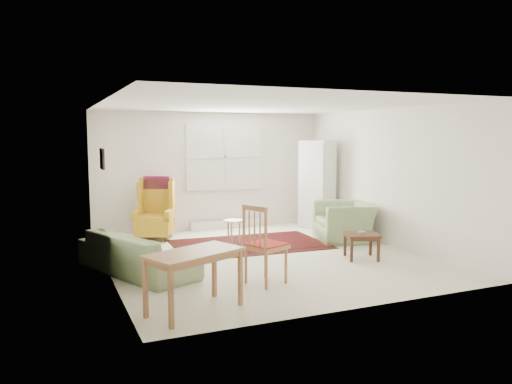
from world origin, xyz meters
name	(u,v)px	position (x,y,z in m)	size (l,w,h in m)	color
room	(259,180)	(0.02, 0.21, 1.26)	(5.04, 5.54, 2.51)	beige
rug	(250,244)	(0.14, 0.93, 0.01)	(2.76, 1.77, 0.03)	black
sofa	(137,245)	(-2.10, -0.20, 0.41)	(2.05, 0.80, 0.83)	gray
armchair	(344,218)	(1.96, 0.58, 0.43)	(1.12, 0.98, 0.87)	gray
wingback_chair	(154,208)	(-1.38, 2.10, 0.61)	(0.70, 0.74, 1.21)	gold
coffee_table	(361,246)	(1.41, -0.78, 0.21)	(0.52, 0.52, 0.42)	#442515
stool	(233,232)	(-0.14, 1.04, 0.23)	(0.35, 0.35, 0.47)	white
cabinet	(317,185)	(2.10, 1.86, 0.95)	(0.40, 0.76, 1.90)	white
desk	(195,281)	(-1.79, -2.09, 0.35)	(1.11, 0.55, 0.70)	#A57042
desk_chair	(266,244)	(-0.59, -1.42, 0.54)	(0.48, 0.48, 1.09)	#A57042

